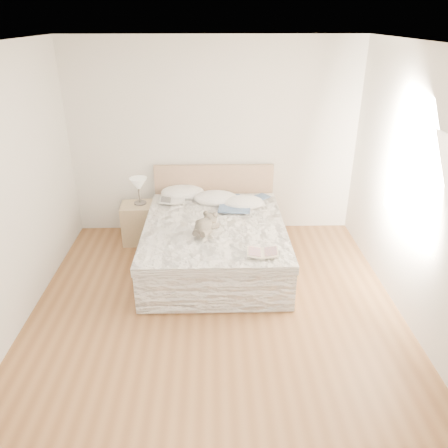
% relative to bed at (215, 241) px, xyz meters
% --- Properties ---
extents(floor, '(4.00, 4.50, 0.00)m').
position_rel_bed_xyz_m(floor, '(0.00, -1.19, -0.31)').
color(floor, brown).
rests_on(floor, ground).
extents(ceiling, '(4.00, 4.50, 0.00)m').
position_rel_bed_xyz_m(ceiling, '(0.00, -1.19, 2.39)').
color(ceiling, white).
rests_on(ceiling, ground).
extents(wall_back, '(4.00, 0.02, 2.70)m').
position_rel_bed_xyz_m(wall_back, '(0.00, 1.06, 1.04)').
color(wall_back, silver).
rests_on(wall_back, ground).
extents(wall_front, '(4.00, 0.02, 2.70)m').
position_rel_bed_xyz_m(wall_front, '(0.00, -3.44, 1.04)').
color(wall_front, silver).
rests_on(wall_front, ground).
extents(wall_right, '(0.02, 4.50, 2.70)m').
position_rel_bed_xyz_m(wall_right, '(2.00, -1.19, 1.04)').
color(wall_right, silver).
rests_on(wall_right, ground).
extents(window, '(0.02, 1.30, 1.10)m').
position_rel_bed_xyz_m(window, '(1.99, -0.89, 1.14)').
color(window, white).
rests_on(window, wall_right).
extents(bed, '(1.72, 2.14, 1.00)m').
position_rel_bed_xyz_m(bed, '(0.00, 0.00, 0.00)').
color(bed, '#A08264').
rests_on(bed, floor).
extents(nightstand, '(0.47, 0.43, 0.56)m').
position_rel_bed_xyz_m(nightstand, '(-1.06, 0.63, -0.03)').
color(nightstand, tan).
rests_on(nightstand, floor).
extents(table_lamp, '(0.26, 0.26, 0.37)m').
position_rel_bed_xyz_m(table_lamp, '(-1.02, 0.66, 0.52)').
color(table_lamp, '#4C4642').
rests_on(table_lamp, nightstand).
extents(pillow_left, '(0.64, 0.46, 0.19)m').
position_rel_bed_xyz_m(pillow_left, '(-0.44, 0.87, 0.33)').
color(pillow_left, white).
rests_on(pillow_left, bed).
extents(pillow_middle, '(0.63, 0.46, 0.18)m').
position_rel_bed_xyz_m(pillow_middle, '(0.02, 0.64, 0.33)').
color(pillow_middle, white).
rests_on(pillow_middle, bed).
extents(pillow_right, '(0.56, 0.40, 0.16)m').
position_rel_bed_xyz_m(pillow_right, '(0.40, 0.48, 0.33)').
color(pillow_right, white).
rests_on(pillow_right, bed).
extents(blouse, '(0.73, 0.77, 0.03)m').
position_rel_bed_xyz_m(blouse, '(0.28, 0.46, 0.32)').
color(blouse, '#324A6C').
rests_on(blouse, bed).
extents(photo_book, '(0.36, 0.26, 0.03)m').
position_rel_bed_xyz_m(photo_book, '(-0.57, 0.59, 0.32)').
color(photo_book, silver).
rests_on(photo_book, bed).
extents(childrens_book, '(0.36, 0.26, 0.02)m').
position_rel_bed_xyz_m(childrens_book, '(0.51, -0.88, 0.32)').
color(childrens_book, beige).
rests_on(childrens_book, bed).
extents(teddy_bear, '(0.37, 0.43, 0.20)m').
position_rel_bed_xyz_m(teddy_bear, '(-0.13, -0.40, 0.34)').
color(teddy_bear, '#5D5549').
rests_on(teddy_bear, bed).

